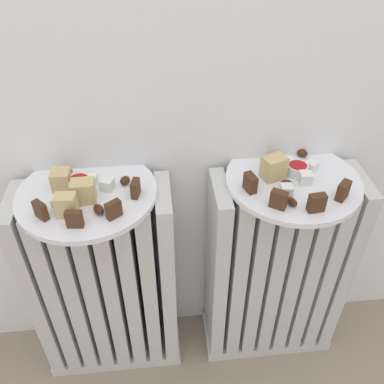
% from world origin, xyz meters
% --- Properties ---
extents(radiator_left, '(0.35, 0.14, 0.57)m').
position_xyz_m(radiator_left, '(-0.22, 0.28, 0.28)').
color(radiator_left, silver).
rests_on(radiator_left, ground_plane).
extents(radiator_right, '(0.35, 0.14, 0.57)m').
position_xyz_m(radiator_right, '(0.22, 0.28, 0.28)').
color(radiator_right, silver).
rests_on(radiator_right, ground_plane).
extents(plate_left, '(0.29, 0.29, 0.01)m').
position_xyz_m(plate_left, '(-0.22, 0.28, 0.57)').
color(plate_left, white).
rests_on(plate_left, radiator_left).
extents(plate_right, '(0.29, 0.29, 0.01)m').
position_xyz_m(plate_right, '(0.22, 0.28, 0.57)').
color(plate_right, white).
rests_on(plate_right, radiator_right).
extents(dark_cake_slice_left_0, '(0.03, 0.03, 0.04)m').
position_xyz_m(dark_cake_slice_left_0, '(-0.29, 0.21, 0.60)').
color(dark_cake_slice_left_0, '#472B19').
rests_on(dark_cake_slice_left_0, plate_left).
extents(dark_cake_slice_left_1, '(0.03, 0.02, 0.04)m').
position_xyz_m(dark_cake_slice_left_1, '(-0.22, 0.18, 0.60)').
color(dark_cake_slice_left_1, '#472B19').
rests_on(dark_cake_slice_left_1, plate_left).
extents(dark_cake_slice_left_2, '(0.03, 0.03, 0.04)m').
position_xyz_m(dark_cake_slice_left_2, '(-0.15, 0.20, 0.60)').
color(dark_cake_slice_left_2, '#472B19').
rests_on(dark_cake_slice_left_2, plate_left).
extents(dark_cake_slice_left_3, '(0.02, 0.03, 0.04)m').
position_xyz_m(dark_cake_slice_left_3, '(-0.11, 0.26, 0.60)').
color(dark_cake_slice_left_3, '#472B19').
rests_on(dark_cake_slice_left_3, plate_left).
extents(marble_cake_slice_left_0, '(0.05, 0.03, 0.05)m').
position_xyz_m(marble_cake_slice_left_0, '(-0.21, 0.25, 0.60)').
color(marble_cake_slice_left_0, tan).
rests_on(marble_cake_slice_left_0, plate_left).
extents(marble_cake_slice_left_1, '(0.04, 0.03, 0.05)m').
position_xyz_m(marble_cake_slice_left_1, '(-0.24, 0.21, 0.60)').
color(marble_cake_slice_left_1, tan).
rests_on(marble_cake_slice_left_1, plate_left).
extents(marble_cake_slice_left_2, '(0.04, 0.04, 0.04)m').
position_xyz_m(marble_cake_slice_left_2, '(-0.26, 0.30, 0.60)').
color(marble_cake_slice_left_2, tan).
rests_on(marble_cake_slice_left_2, plate_left).
extents(turkish_delight_left_0, '(0.02, 0.02, 0.02)m').
position_xyz_m(turkish_delight_left_0, '(-0.20, 0.31, 0.59)').
color(turkish_delight_left_0, white).
rests_on(turkish_delight_left_0, plate_left).
extents(turkish_delight_left_1, '(0.02, 0.02, 0.02)m').
position_xyz_m(turkish_delight_left_1, '(-0.26, 0.24, 0.59)').
color(turkish_delight_left_1, white).
rests_on(turkish_delight_left_1, plate_left).
extents(turkish_delight_left_2, '(0.03, 0.03, 0.02)m').
position_xyz_m(turkish_delight_left_2, '(-0.17, 0.28, 0.59)').
color(turkish_delight_left_2, white).
rests_on(turkish_delight_left_2, plate_left).
extents(medjool_date_left_0, '(0.03, 0.03, 0.02)m').
position_xyz_m(medjool_date_left_0, '(-0.18, 0.21, 0.59)').
color(medjool_date_left_0, '#3D1E0F').
rests_on(medjool_date_left_0, plate_left).
extents(medjool_date_left_1, '(0.03, 0.03, 0.01)m').
position_xyz_m(medjool_date_left_1, '(-0.14, 0.30, 0.59)').
color(medjool_date_left_1, '#3D1E0F').
rests_on(medjool_date_left_1, plate_left).
extents(medjool_date_left_2, '(0.03, 0.02, 0.02)m').
position_xyz_m(medjool_date_left_2, '(-0.26, 0.34, 0.59)').
color(medjool_date_left_2, '#3D1E0F').
rests_on(medjool_date_left_2, plate_left).
extents(jam_bowl_left, '(0.05, 0.05, 0.03)m').
position_xyz_m(jam_bowl_left, '(-0.23, 0.29, 0.59)').
color(jam_bowl_left, white).
rests_on(jam_bowl_left, plate_left).
extents(dark_cake_slice_right_0, '(0.03, 0.04, 0.04)m').
position_xyz_m(dark_cake_slice_right_0, '(0.11, 0.25, 0.60)').
color(dark_cake_slice_right_0, '#472B19').
rests_on(dark_cake_slice_right_0, plate_right).
extents(dark_cake_slice_right_1, '(0.04, 0.03, 0.04)m').
position_xyz_m(dark_cake_slice_right_1, '(0.16, 0.19, 0.60)').
color(dark_cake_slice_right_1, '#472B19').
rests_on(dark_cake_slice_right_1, plate_right).
extents(dark_cake_slice_right_2, '(0.03, 0.02, 0.04)m').
position_xyz_m(dark_cake_slice_right_2, '(0.23, 0.18, 0.60)').
color(dark_cake_slice_right_2, '#472B19').
rests_on(dark_cake_slice_right_2, plate_right).
extents(dark_cake_slice_right_3, '(0.03, 0.03, 0.04)m').
position_xyz_m(dark_cake_slice_right_3, '(0.29, 0.21, 0.60)').
color(dark_cake_slice_right_3, '#472B19').
rests_on(dark_cake_slice_right_3, plate_right).
extents(marble_cake_slice_right_0, '(0.06, 0.05, 0.05)m').
position_xyz_m(marble_cake_slice_right_0, '(0.17, 0.29, 0.61)').
color(marble_cake_slice_right_0, tan).
rests_on(marble_cake_slice_right_0, plate_right).
extents(turkish_delight_right_0, '(0.03, 0.03, 0.02)m').
position_xyz_m(turkish_delight_right_0, '(0.22, 0.33, 0.59)').
color(turkish_delight_right_0, white).
rests_on(turkish_delight_right_0, plate_right).
extents(turkish_delight_right_1, '(0.02, 0.02, 0.02)m').
position_xyz_m(turkish_delight_right_1, '(0.18, 0.23, 0.59)').
color(turkish_delight_right_1, white).
rests_on(turkish_delight_right_1, plate_right).
extents(turkish_delight_right_2, '(0.03, 0.03, 0.03)m').
position_xyz_m(turkish_delight_right_2, '(0.23, 0.26, 0.59)').
color(turkish_delight_right_2, white).
rests_on(turkish_delight_right_2, plate_right).
extents(turkish_delight_right_3, '(0.03, 0.03, 0.02)m').
position_xyz_m(turkish_delight_right_3, '(0.26, 0.30, 0.59)').
color(turkish_delight_right_3, white).
rests_on(turkish_delight_right_3, plate_right).
extents(medjool_date_right_0, '(0.02, 0.03, 0.02)m').
position_xyz_m(medjool_date_right_0, '(0.19, 0.20, 0.59)').
color(medjool_date_right_0, '#3D1E0F').
rests_on(medjool_date_right_0, plate_right).
extents(medjool_date_right_1, '(0.03, 0.03, 0.02)m').
position_xyz_m(medjool_date_right_1, '(0.26, 0.36, 0.59)').
color(medjool_date_right_1, '#3D1E0F').
rests_on(medjool_date_right_1, plate_right).
extents(medjool_date_right_2, '(0.03, 0.02, 0.02)m').
position_xyz_m(medjool_date_right_2, '(0.19, 0.25, 0.59)').
color(medjool_date_right_2, '#3D1E0F').
rests_on(medjool_date_right_2, plate_right).
extents(medjool_date_right_3, '(0.03, 0.03, 0.02)m').
position_xyz_m(medjool_date_right_3, '(0.19, 0.35, 0.59)').
color(medjool_date_right_3, '#3D1E0F').
rests_on(medjool_date_right_3, plate_right).
extents(jam_bowl_right, '(0.05, 0.05, 0.02)m').
position_xyz_m(jam_bowl_right, '(0.23, 0.29, 0.59)').
color(jam_bowl_right, white).
rests_on(jam_bowl_right, plate_right).
extents(fork, '(0.03, 0.10, 0.00)m').
position_xyz_m(fork, '(-0.24, 0.31, 0.58)').
color(fork, silver).
rests_on(fork, plate_left).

